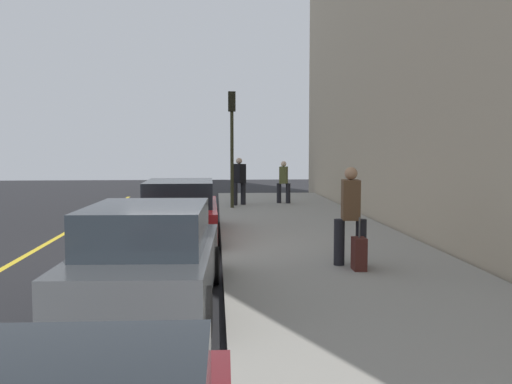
{
  "coord_description": "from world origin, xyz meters",
  "views": [
    {
      "loc": [
        -13.26,
        -0.89,
        2.32
      ],
      "look_at": [
        2.3,
        -1.97,
        1.11
      ],
      "focal_mm": 40.36,
      "sensor_mm": 36.0,
      "label": 1
    }
  ],
  "objects_px": {
    "pedestrian_black_coat": "(239,180)",
    "pedestrian_olive_coat": "(284,181)",
    "parked_car_charcoal": "(149,256)",
    "rolling_suitcase": "(359,254)",
    "pedestrian_brown_coat": "(350,213)",
    "traffic_light_pole": "(232,129)",
    "parked_car_red": "(180,211)"
  },
  "relations": [
    {
      "from": "parked_car_red",
      "to": "pedestrian_olive_coat",
      "type": "bearing_deg",
      "value": -23.81
    },
    {
      "from": "parked_car_red",
      "to": "rolling_suitcase",
      "type": "bearing_deg",
      "value": -141.86
    },
    {
      "from": "traffic_light_pole",
      "to": "parked_car_charcoal",
      "type": "bearing_deg",
      "value": 172.93
    },
    {
      "from": "parked_car_red",
      "to": "pedestrian_black_coat",
      "type": "relative_size",
      "value": 2.65
    },
    {
      "from": "parked_car_charcoal",
      "to": "rolling_suitcase",
      "type": "relative_size",
      "value": 4.82
    },
    {
      "from": "pedestrian_black_coat",
      "to": "pedestrian_olive_coat",
      "type": "bearing_deg",
      "value": -71.77
    },
    {
      "from": "pedestrian_olive_coat",
      "to": "pedestrian_brown_coat",
      "type": "relative_size",
      "value": 0.9
    },
    {
      "from": "pedestrian_black_coat",
      "to": "traffic_light_pole",
      "type": "bearing_deg",
      "value": 162.93
    },
    {
      "from": "parked_car_red",
      "to": "rolling_suitcase",
      "type": "relative_size",
      "value": 5.0
    },
    {
      "from": "parked_car_charcoal",
      "to": "parked_car_red",
      "type": "xyz_separation_m",
      "value": [
        5.99,
        -0.08,
        0.0
      ]
    },
    {
      "from": "parked_car_red",
      "to": "pedestrian_black_coat",
      "type": "height_order",
      "value": "pedestrian_black_coat"
    },
    {
      "from": "pedestrian_olive_coat",
      "to": "pedestrian_black_coat",
      "type": "distance_m",
      "value": 1.85
    },
    {
      "from": "traffic_light_pole",
      "to": "pedestrian_brown_coat",
      "type": "bearing_deg",
      "value": -169.67
    },
    {
      "from": "pedestrian_black_coat",
      "to": "rolling_suitcase",
      "type": "height_order",
      "value": "pedestrian_black_coat"
    },
    {
      "from": "pedestrian_olive_coat",
      "to": "traffic_light_pole",
      "type": "distance_m",
      "value": 3.21
    },
    {
      "from": "pedestrian_brown_coat",
      "to": "traffic_light_pole",
      "type": "relative_size",
      "value": 0.44
    },
    {
      "from": "parked_car_charcoal",
      "to": "rolling_suitcase",
      "type": "bearing_deg",
      "value": -64.58
    },
    {
      "from": "parked_car_charcoal",
      "to": "pedestrian_brown_coat",
      "type": "height_order",
      "value": "pedestrian_brown_coat"
    },
    {
      "from": "parked_car_charcoal",
      "to": "pedestrian_black_coat",
      "type": "relative_size",
      "value": 2.55
    },
    {
      "from": "parked_car_charcoal",
      "to": "rolling_suitcase",
      "type": "height_order",
      "value": "parked_car_charcoal"
    },
    {
      "from": "pedestrian_black_coat",
      "to": "parked_car_red",
      "type": "bearing_deg",
      "value": 166.62
    },
    {
      "from": "parked_car_red",
      "to": "rolling_suitcase",
      "type": "height_order",
      "value": "parked_car_red"
    },
    {
      "from": "parked_car_red",
      "to": "pedestrian_brown_coat",
      "type": "bearing_deg",
      "value": -139.38
    },
    {
      "from": "pedestrian_brown_coat",
      "to": "traffic_light_pole",
      "type": "height_order",
      "value": "traffic_light_pole"
    },
    {
      "from": "rolling_suitcase",
      "to": "pedestrian_brown_coat",
      "type": "bearing_deg",
      "value": 7.83
    },
    {
      "from": "parked_car_charcoal",
      "to": "traffic_light_pole",
      "type": "relative_size",
      "value": 1.09
    },
    {
      "from": "parked_car_charcoal",
      "to": "pedestrian_brown_coat",
      "type": "distance_m",
      "value": 4.03
    },
    {
      "from": "traffic_light_pole",
      "to": "pedestrian_olive_coat",
      "type": "bearing_deg",
      "value": -53.26
    },
    {
      "from": "parked_car_red",
      "to": "traffic_light_pole",
      "type": "relative_size",
      "value": 1.13
    },
    {
      "from": "pedestrian_olive_coat",
      "to": "rolling_suitcase",
      "type": "relative_size",
      "value": 1.74
    },
    {
      "from": "parked_car_red",
      "to": "pedestrian_black_coat",
      "type": "bearing_deg",
      "value": -13.38
    },
    {
      "from": "pedestrian_olive_coat",
      "to": "pedestrian_brown_coat",
      "type": "height_order",
      "value": "pedestrian_brown_coat"
    }
  ]
}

